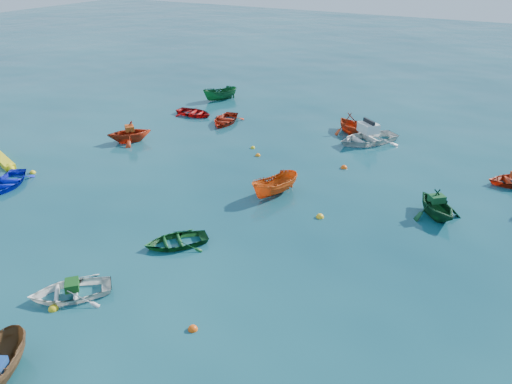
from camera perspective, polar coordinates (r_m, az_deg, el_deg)
The scene contains 24 objects.
ground at distance 22.10m, azimuth -6.38°, elevation -6.00°, with size 160.00×160.00×0.00m, color #093444.
dinghy_blue_sw at distance 30.42m, azimuth -26.32°, elevation 0.76°, with size 2.12×2.97×0.62m, color #111ED4.
dinghy_white_near at distance 20.32m, azimuth -20.37°, elevation -11.03°, with size 2.13×2.98×0.62m, color white.
sampan_brown_mid at distance 17.85m, azimuth -27.13°, elevation -18.67°, with size 1.13×3.01×1.16m, color brown.
dinghy_orange_w at distance 34.39m, azimuth -14.17°, elevation 5.62°, with size 2.44×2.83×1.49m, color red.
dinghy_green_e at distance 22.25m, azimuth -9.11°, elevation -5.95°, with size 1.98×2.77×0.57m, color #124D1D.
dinghy_red_nw at distance 38.97m, azimuth -7.07°, elevation 8.70°, with size 2.14×2.99×0.62m, color #B00E0E.
sampan_orange_n at distance 26.21m, azimuth 2.19°, elevation -0.29°, with size 1.14×3.03×1.17m, color #D65414.
dinghy_green_n at distance 25.67m, azimuth 19.76°, elevation -2.60°, with size 2.39×2.77×1.46m, color #0F4420.
dinghy_red_far at distance 37.05m, azimuth -3.56°, elevation 7.90°, with size 2.31×3.23×0.67m, color #AC220E.
dinghy_orange_far at distance 35.63m, azimuth 10.61°, elevation 6.72°, with size 2.40×2.78×1.46m, color #BE3711.
sampan_green_far at distance 42.76m, azimuth -4.09°, elevation 10.45°, with size 1.14×3.02×1.17m, color #145629.
kayak_yellow at distance 33.80m, azimuth -26.98°, elevation 3.08°, with size 0.59×3.95×0.40m, color yellow, non-canonical shape.
motorboat_white at distance 34.02m, azimuth 12.56°, elevation 5.57°, with size 2.98×4.17×1.47m, color silver.
tarp_green_a at distance 20.04m, azimuth -20.29°, elevation -9.94°, with size 0.64×0.49×0.31m, color #134E18.
tarp_orange_a at distance 34.09m, azimuth -14.26°, elevation 7.07°, with size 0.72×0.54×0.35m, color #BC4413.
tarp_green_b at distance 25.34m, azimuth 19.96°, elevation -0.71°, with size 0.70×0.53×0.34m, color #134C22.
buoy_ye_a at distance 19.88m, azimuth -22.14°, elevation -12.33°, with size 0.36×0.36×0.36m, color yellow.
buoy_or_b at distance 17.82m, azimuth -7.23°, elevation -15.33°, with size 0.35×0.35×0.35m, color #F7530D.
buoy_ye_b at distance 31.39m, azimuth -24.16°, elevation 1.98°, with size 0.35×0.35×0.35m, color yellow.
buoy_or_c at distance 31.04m, azimuth 0.22°, elevation 4.17°, with size 0.32×0.32×0.32m, color orange.
buoy_ye_c at distance 24.25m, azimuth 7.31°, elevation -2.89°, with size 0.38×0.38×0.38m, color yellow.
buoy_ye_d at distance 32.23m, azimuth -0.37°, elevation 5.04°, with size 0.30×0.30×0.30m, color gold.
buoy_or_e at distance 29.74m, azimuth 10.01°, elevation 2.70°, with size 0.39×0.39×0.39m, color #FE540D.
Camera 1 is at (11.16, -14.95, 11.85)m, focal length 35.00 mm.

